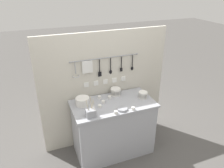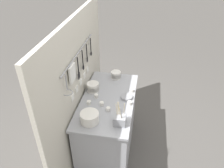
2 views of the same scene
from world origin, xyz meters
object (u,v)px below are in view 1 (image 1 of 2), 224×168
at_px(bowl_stack_tall_left, 143,95).
at_px(cup_by_caddy, 103,102).
at_px(steel_mixing_bowl, 122,109).
at_px(cup_back_left, 100,106).
at_px(cup_edge_far, 116,112).
at_px(cup_centre, 110,97).
at_px(cutlery_caddy, 91,112).
at_px(cup_beside_plates, 133,109).
at_px(bowl_stack_back_corner, 116,92).
at_px(plate_stack, 83,101).
at_px(cup_edge_near, 100,97).

distance_m(bowl_stack_tall_left, cup_by_caddy, 0.60).
xyz_separation_m(bowl_stack_tall_left, steel_mixing_bowl, (-0.42, -0.19, -0.03)).
relative_size(cup_back_left, cup_edge_far, 1.00).
distance_m(cup_centre, cup_edge_far, 0.41).
xyz_separation_m(bowl_stack_tall_left, cup_edge_far, (-0.53, -0.24, -0.03)).
xyz_separation_m(cutlery_caddy, cup_beside_plates, (0.57, -0.07, -0.03)).
bearing_deg(cup_centre, steel_mixing_bowl, -82.28).
height_order(cup_centre, cup_back_left, same).
xyz_separation_m(cup_by_caddy, cup_centre, (0.13, 0.09, 0.00)).
xyz_separation_m(bowl_stack_back_corner, steel_mixing_bowl, (-0.08, -0.42, -0.04)).
bearing_deg(bowl_stack_tall_left, plate_stack, 171.58).
height_order(steel_mixing_bowl, cup_beside_plates, cup_beside_plates).
relative_size(bowl_stack_tall_left, cup_beside_plates, 2.68).
distance_m(cup_edge_near, cup_beside_plates, 0.56).
xyz_separation_m(bowl_stack_tall_left, cutlery_caddy, (-0.85, -0.18, 0.00)).
bearing_deg(bowl_stack_back_corner, cup_centre, -150.19).
xyz_separation_m(cup_by_caddy, cup_back_left, (-0.08, -0.09, 0.00)).
xyz_separation_m(cutlery_caddy, cup_back_left, (0.17, 0.15, -0.03)).
bearing_deg(cup_by_caddy, plate_stack, 167.18).
bearing_deg(plate_stack, bowl_stack_back_corner, 10.70).
bearing_deg(cup_back_left, cup_edge_near, 72.50).
relative_size(bowl_stack_tall_left, cup_centre, 2.68).
height_order(bowl_stack_tall_left, cup_edge_near, bowl_stack_tall_left).
relative_size(steel_mixing_bowl, cup_beside_plates, 2.88).
height_order(plate_stack, cup_centre, plate_stack).
bearing_deg(steel_mixing_bowl, cutlery_caddy, 177.83).
bearing_deg(cutlery_caddy, cup_back_left, 41.27).
bearing_deg(bowl_stack_tall_left, bowl_stack_back_corner, 145.78).
bearing_deg(bowl_stack_tall_left, cup_beside_plates, -138.98).
distance_m(cup_beside_plates, cup_back_left, 0.45).
relative_size(cutlery_caddy, cup_by_caddy, 5.40).
distance_m(steel_mixing_bowl, cutlery_caddy, 0.44).
bearing_deg(cup_centre, plate_stack, -175.86).
height_order(plate_stack, steel_mixing_bowl, plate_stack).
distance_m(cup_centre, cup_back_left, 0.28).
bearing_deg(cutlery_caddy, cup_edge_near, 57.45).
xyz_separation_m(bowl_stack_tall_left, plate_stack, (-0.87, 0.13, 0.01)).
height_order(cup_centre, cup_beside_plates, same).
distance_m(plate_stack, cup_edge_far, 0.51).
distance_m(steel_mixing_bowl, cup_back_left, 0.31).
relative_size(cutlery_caddy, cup_centre, 5.40).
bearing_deg(cup_beside_plates, cup_centre, 114.51).
bearing_deg(cup_beside_plates, cutlery_caddy, 173.40).
distance_m(bowl_stack_tall_left, bowl_stack_back_corner, 0.41).
xyz_separation_m(plate_stack, cup_edge_far, (0.35, -0.37, -0.03)).
relative_size(cup_edge_near, cup_edge_far, 1.00).
distance_m(cup_edge_near, cup_centre, 0.15).
distance_m(plate_stack, cup_beside_plates, 0.70).
bearing_deg(plate_stack, cup_centre, 4.14).
bearing_deg(cup_beside_plates, cup_edge_near, 125.06).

